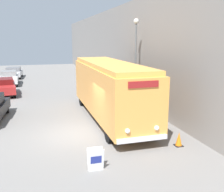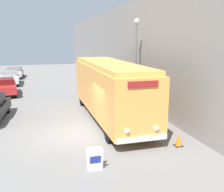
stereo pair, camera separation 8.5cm
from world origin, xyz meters
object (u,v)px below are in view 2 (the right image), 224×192
at_px(sign_board, 95,160).
at_px(streetlamp, 136,51).
at_px(traffic_cone, 179,139).
at_px(parked_car_mid, 5,86).
at_px(parked_car_far, 10,77).
at_px(parked_car_distant, 15,72).
at_px(vintage_bus, 110,88).

height_order(sign_board, streetlamp, streetlamp).
distance_m(sign_board, streetlamp, 10.11).
bearing_deg(traffic_cone, streetlamp, 85.41).
relative_size(parked_car_mid, parked_car_far, 0.99).
relative_size(streetlamp, parked_car_mid, 1.43).
relative_size(sign_board, parked_car_mid, 0.20).
xyz_separation_m(sign_board, parked_car_distant, (-4.56, 26.55, 0.28)).
xyz_separation_m(vintage_bus, parked_car_far, (-7.01, 14.97, -1.16)).
distance_m(streetlamp, parked_car_far, 16.43).
relative_size(vintage_bus, traffic_cone, 16.01).
bearing_deg(parked_car_distant, streetlamp, -60.34).
xyz_separation_m(parked_car_mid, parked_car_far, (-0.05, 5.68, 0.01)).
height_order(sign_board, parked_car_far, parked_car_far).
bearing_deg(traffic_cone, parked_car_far, 113.90).
xyz_separation_m(vintage_bus, parked_car_mid, (-6.96, 9.29, -1.17)).
distance_m(parked_car_distant, traffic_cone, 26.87).
height_order(sign_board, parked_car_mid, parked_car_mid).
bearing_deg(parked_car_far, traffic_cone, -67.92).
bearing_deg(parked_car_distant, vintage_bus, -68.48).
bearing_deg(vintage_bus, traffic_cone, -69.80).
distance_m(parked_car_far, traffic_cone, 21.93).
bearing_deg(parked_car_distant, sign_board, -77.46).
distance_m(streetlamp, parked_car_distant, 20.89).
height_order(parked_car_distant, traffic_cone, parked_car_distant).
bearing_deg(sign_board, parked_car_far, 102.46).
bearing_deg(vintage_bus, parked_car_far, 115.11).
distance_m(parked_car_mid, traffic_cone, 16.87).
bearing_deg(vintage_bus, parked_car_distant, 108.74).
bearing_deg(sign_board, traffic_cone, 15.33).
bearing_deg(traffic_cone, parked_car_distant, 109.03).
bearing_deg(parked_car_far, sign_board, -79.36).
distance_m(vintage_bus, sign_board, 6.82).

